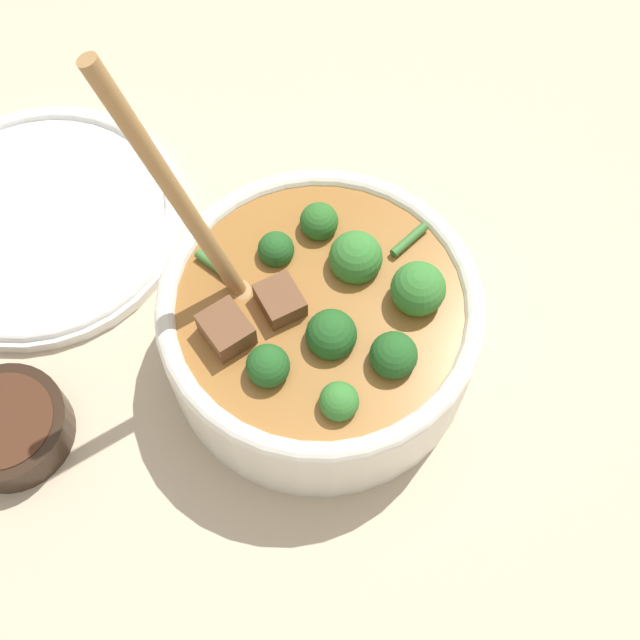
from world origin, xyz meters
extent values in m
plane|color=#C6B293|center=(0.00, 0.00, 0.00)|extent=(4.00, 4.00, 0.00)
cylinder|color=white|center=(0.00, 0.00, 0.04)|extent=(0.24, 0.24, 0.08)
torus|color=white|center=(0.00, 0.00, 0.08)|extent=(0.24, 0.24, 0.02)
cylinder|color=#9E662D|center=(0.00, 0.00, 0.06)|extent=(0.22, 0.22, 0.06)
sphere|color=#387F33|center=(0.01, -0.04, 0.09)|extent=(0.04, 0.04, 0.04)
cylinder|color=#6B9956|center=(0.01, -0.04, 0.07)|extent=(0.01, 0.01, 0.02)
sphere|color=#2D6B28|center=(0.05, -0.04, 0.09)|extent=(0.03, 0.03, 0.03)
cylinder|color=#6B9956|center=(0.05, -0.04, 0.07)|extent=(0.01, 0.01, 0.01)
sphere|color=#235B23|center=(-0.03, 0.01, 0.09)|extent=(0.04, 0.04, 0.04)
cylinder|color=#6B9956|center=(-0.03, 0.01, 0.07)|extent=(0.01, 0.01, 0.02)
sphere|color=#235B23|center=(-0.02, 0.06, 0.10)|extent=(0.03, 0.03, 0.03)
cylinder|color=#6B9956|center=(-0.02, 0.06, 0.07)|extent=(0.01, 0.01, 0.01)
sphere|color=#235B23|center=(0.05, 0.00, 0.09)|extent=(0.03, 0.03, 0.03)
cylinder|color=#6B9956|center=(0.05, 0.00, 0.07)|extent=(0.01, 0.01, 0.01)
sphere|color=#387F33|center=(-0.04, -0.06, 0.10)|extent=(0.04, 0.04, 0.04)
cylinder|color=#6B9956|center=(-0.04, -0.06, 0.07)|extent=(0.01, 0.01, 0.02)
sphere|color=#387F33|center=(-0.07, 0.04, 0.09)|extent=(0.03, 0.03, 0.03)
cylinder|color=#6B9956|center=(-0.07, 0.04, 0.07)|extent=(0.01, 0.01, 0.01)
sphere|color=#235B23|center=(-0.07, -0.01, 0.09)|extent=(0.03, 0.03, 0.03)
cylinder|color=#6B9956|center=(-0.07, -0.01, 0.07)|extent=(0.01, 0.01, 0.02)
cube|color=brown|center=(0.02, 0.02, 0.09)|extent=(0.04, 0.03, 0.03)
cube|color=brown|center=(0.02, 0.07, 0.09)|extent=(0.04, 0.03, 0.03)
cylinder|color=#3D7533|center=(0.07, 0.04, 0.09)|extent=(0.04, 0.02, 0.01)
cylinder|color=#3D7533|center=(0.00, -0.09, 0.09)|extent=(0.01, 0.04, 0.01)
ellipsoid|color=#A87A47|center=(0.05, 0.04, 0.08)|extent=(0.04, 0.03, 0.01)
cylinder|color=#A87A47|center=(0.07, 0.06, 0.19)|extent=(0.06, 0.06, 0.23)
cylinder|color=black|center=(0.09, 0.23, 0.02)|extent=(0.10, 0.10, 0.03)
cylinder|color=#472819|center=(0.09, 0.23, 0.03)|extent=(0.08, 0.08, 0.01)
cylinder|color=white|center=(0.25, 0.12, 0.01)|extent=(0.26, 0.26, 0.01)
torus|color=white|center=(0.25, 0.12, 0.01)|extent=(0.25, 0.25, 0.01)
camera|label=1|loc=(-0.22, 0.17, 0.60)|focal=45.00mm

